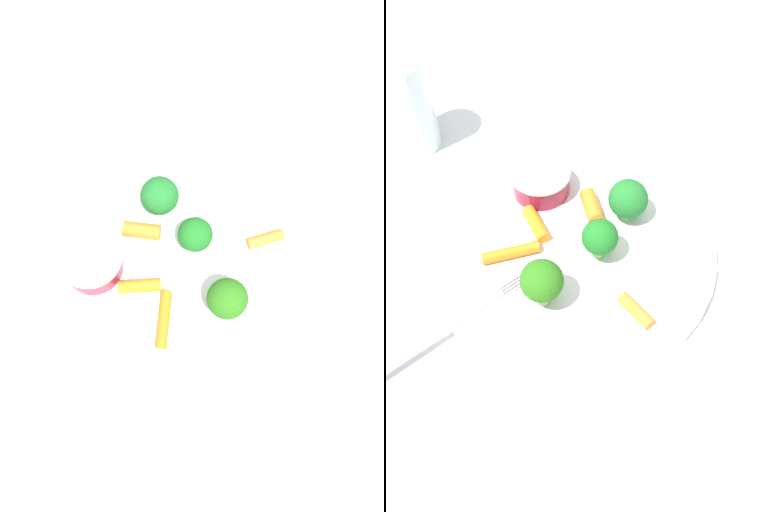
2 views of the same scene
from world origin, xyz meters
The scene contains 13 objects.
ground_plane centered at (0.00, 0.00, 0.00)m, with size 2.40×2.40×0.00m, color silver.
plate centered at (0.00, 0.00, 0.01)m, with size 0.30×0.30×0.01m, color white.
sauce_cup centered at (-0.06, 0.06, 0.03)m, with size 0.07×0.07×0.03m.
broccoli_floret_0 centered at (0.04, 0.06, 0.04)m, with size 0.04×0.04×0.05m.
broccoli_floret_1 centered at (0.00, -0.07, 0.05)m, with size 0.04×0.04×0.06m.
broccoli_floret_2 centered at (0.03, 0.00, 0.04)m, with size 0.04×0.04×0.05m.
carrot_stick_0 centered at (0.00, 0.05, 0.02)m, with size 0.02×0.02×0.04m, color orange.
carrot_stick_1 centered at (-0.05, -0.04, 0.02)m, with size 0.01×0.01×0.06m, color orange.
carrot_stick_2 centered at (-0.05, 0.01, 0.02)m, with size 0.01×0.01×0.04m, color orange.
carrot_stick_3 centered at (0.09, -0.05, 0.02)m, with size 0.01×0.01×0.04m, color orange.
fork centered at (-0.07, -0.13, 0.01)m, with size 0.09×0.17×0.00m.
drinking_glass centered at (-0.24, 0.08, 0.06)m, with size 0.06×0.06×0.12m, color silver.
napkin centered at (-0.14, 0.23, 0.00)m, with size 0.17×0.14×0.00m, color white.
Camera 2 is at (0.14, -0.33, 0.48)m, focal length 40.11 mm.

